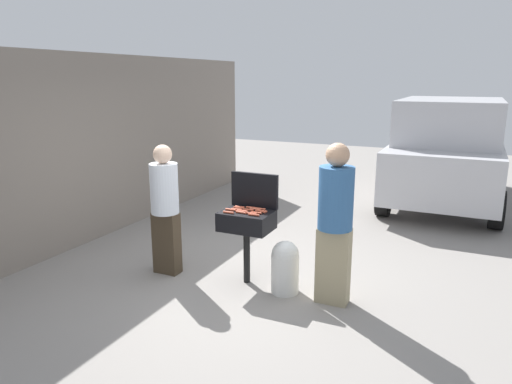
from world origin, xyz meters
TOP-DOWN VIEW (x-y plane):
  - ground_plane at (0.00, 0.00)m, footprint 24.00×24.00m
  - house_wall_side at (-2.89, 1.00)m, footprint 0.24×8.00m
  - bbq_grill at (0.01, -0.10)m, footprint 0.60×0.44m
  - grill_lid_open at (0.01, 0.12)m, footprint 0.60×0.05m
  - hot_dog_0 at (0.16, -0.23)m, footprint 0.13×0.04m
  - hot_dog_1 at (0.11, -0.18)m, footprint 0.13×0.03m
  - hot_dog_2 at (-0.13, -0.00)m, footprint 0.13×0.03m
  - hot_dog_3 at (-0.01, -0.20)m, footprint 0.13×0.04m
  - hot_dog_4 at (-0.13, -0.03)m, footprint 0.13×0.04m
  - hot_dog_5 at (0.18, -0.04)m, footprint 0.13×0.03m
  - hot_dog_6 at (-0.14, -0.26)m, footprint 0.13×0.03m
  - hot_dog_7 at (0.13, 0.03)m, footprint 0.13×0.04m
  - hot_dog_8 at (0.02, -0.07)m, footprint 0.13×0.04m
  - hot_dog_9 at (-0.18, -0.15)m, footprint 0.13×0.03m
  - hot_dog_10 at (-0.11, -0.11)m, footprint 0.13×0.04m
  - hot_dog_11 at (0.08, -0.01)m, footprint 0.13×0.03m
  - hot_dog_12 at (0.01, 0.03)m, footprint 0.13×0.04m
  - hot_dog_13 at (0.18, -0.07)m, footprint 0.13×0.04m
  - hot_dog_14 at (0.15, -0.14)m, footprint 0.13×0.03m
  - hot_dog_15 at (-0.02, -0.15)m, footprint 0.13×0.03m
  - propane_tank at (0.53, -0.17)m, footprint 0.32×0.32m
  - person_left at (-1.03, -0.26)m, footprint 0.34×0.34m
  - person_right at (1.09, -0.18)m, footprint 0.37×0.37m
  - parked_minivan at (1.90, 4.94)m, footprint 2.03×4.40m

SIDE VIEW (x-z plane):
  - ground_plane at x=0.00m, z-range 0.00..0.00m
  - propane_tank at x=0.53m, z-range 0.01..0.63m
  - bbq_grill at x=0.01m, z-range 0.30..1.19m
  - person_left at x=-1.03m, z-range 0.07..1.70m
  - hot_dog_0 at x=0.16m, z-range 0.88..0.91m
  - hot_dog_1 at x=0.11m, z-range 0.88..0.91m
  - hot_dog_2 at x=-0.13m, z-range 0.88..0.91m
  - hot_dog_3 at x=-0.01m, z-range 0.88..0.91m
  - hot_dog_4 at x=-0.13m, z-range 0.88..0.91m
  - hot_dog_5 at x=0.18m, z-range 0.88..0.91m
  - hot_dog_6 at x=-0.14m, z-range 0.88..0.91m
  - hot_dog_7 at x=0.13m, z-range 0.88..0.91m
  - hot_dog_8 at x=0.02m, z-range 0.88..0.91m
  - hot_dog_9 at x=-0.18m, z-range 0.88..0.91m
  - hot_dog_10 at x=-0.11m, z-range 0.88..0.91m
  - hot_dog_11 at x=0.08m, z-range 0.88..0.91m
  - hot_dog_12 at x=0.01m, z-range 0.88..0.91m
  - hot_dog_13 at x=0.18m, z-range 0.88..0.91m
  - hot_dog_14 at x=0.15m, z-range 0.88..0.91m
  - hot_dog_15 at x=-0.02m, z-range 0.88..0.91m
  - person_right at x=1.09m, z-range 0.08..1.84m
  - parked_minivan at x=1.90m, z-range 0.02..2.04m
  - grill_lid_open at x=0.01m, z-range 0.88..1.30m
  - house_wall_side at x=-2.89m, z-range 0.00..2.76m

